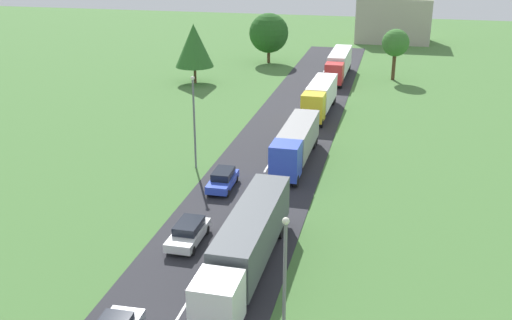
{
  "coord_description": "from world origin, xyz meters",
  "views": [
    {
      "loc": [
        10.61,
        -17.81,
        20.11
      ],
      "look_at": [
        -0.17,
        28.09,
        2.14
      ],
      "focal_mm": 41.95,
      "sensor_mm": 36.0,
      "label": 1
    }
  ],
  "objects": [
    {
      "name": "lane_marking_centre",
      "position": [
        0.0,
        20.58,
        0.07
      ],
      "size": [
        0.16,
        121.77,
        0.01
      ],
      "color": "white",
      "rests_on": "road"
    },
    {
      "name": "car_second",
      "position": [
        -2.29,
        16.76,
        0.84
      ],
      "size": [
        1.91,
        4.52,
        1.5
      ],
      "color": "white",
      "rests_on": "road"
    },
    {
      "name": "tree_birch",
      "position": [
        -9.78,
        78.1,
        4.85
      ],
      "size": [
        6.38,
        6.38,
        8.05
      ],
      "color": "#513823",
      "rests_on": "ground"
    },
    {
      "name": "truck_lead",
      "position": [
        2.6,
        14.01,
        2.18
      ],
      "size": [
        2.62,
        15.01,
        3.69
      ],
      "color": "white",
      "rests_on": "road"
    },
    {
      "name": "truck_fourth",
      "position": [
        2.57,
        69.67,
        2.18
      ],
      "size": [
        2.58,
        13.89,
        3.7
      ],
      "color": "red",
      "rests_on": "road"
    },
    {
      "name": "road",
      "position": [
        0.0,
        24.5,
        0.03
      ],
      "size": [
        10.0,
        140.0,
        0.06
      ],
      "primitive_type": "cube",
      "color": "#2B2B30",
      "rests_on": "ground"
    },
    {
      "name": "truck_third",
      "position": [
        2.33,
        50.31,
        2.15
      ],
      "size": [
        2.78,
        11.92,
        3.6
      ],
      "color": "yellow",
      "rests_on": "road"
    },
    {
      "name": "tree_maple",
      "position": [
        -17.01,
        61.8,
        5.35
      ],
      "size": [
        5.42,
        5.42,
        8.34
      ],
      "color": "#513823",
      "rests_on": "ground"
    },
    {
      "name": "lamppost_second",
      "position": [
        -6.36,
        30.42,
        4.74
      ],
      "size": [
        0.36,
        0.36,
        8.51
      ],
      "color": "slate",
      "rests_on": "ground"
    },
    {
      "name": "truck_second",
      "position": [
        2.3,
        33.64,
        2.07
      ],
      "size": [
        2.61,
        12.49,
        3.53
      ],
      "color": "blue",
      "rests_on": "road"
    },
    {
      "name": "distant_building",
      "position": [
        9.57,
        103.8,
        4.25
      ],
      "size": [
        14.04,
        9.29,
        8.5
      ],
      "primitive_type": "cube",
      "color": "#B2A899",
      "rests_on": "ground"
    },
    {
      "name": "tree_oak",
      "position": [
        10.45,
        70.28,
        5.33
      ],
      "size": [
        3.9,
        3.9,
        7.34
      ],
      "color": "#513823",
      "rests_on": "ground"
    },
    {
      "name": "car_third",
      "position": [
        -2.6,
        26.3,
        0.87
      ],
      "size": [
        1.9,
        4.47,
        1.56
      ],
      "color": "blue",
      "rests_on": "road"
    },
    {
      "name": "lamppost_lead",
      "position": [
        6.23,
        6.98,
        4.3
      ],
      "size": [
        0.36,
        0.36,
        7.65
      ],
      "color": "slate",
      "rests_on": "ground"
    }
  ]
}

